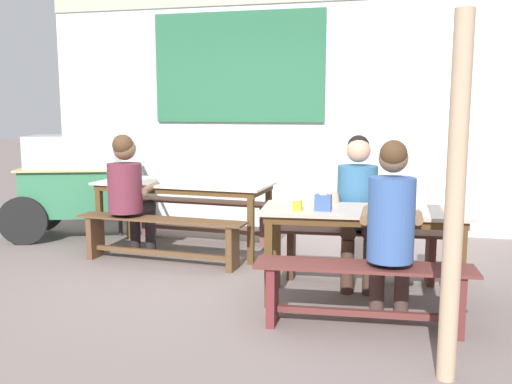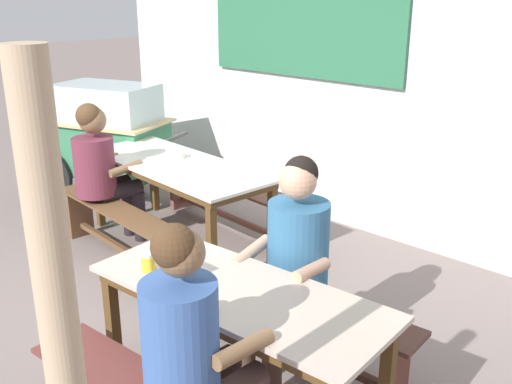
{
  "view_description": "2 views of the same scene",
  "coord_description": "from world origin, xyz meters",
  "px_view_note": "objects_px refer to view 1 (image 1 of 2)",
  "views": [
    {
      "loc": [
        1.43,
        -4.52,
        1.52
      ],
      "look_at": [
        0.26,
        0.38,
        0.76
      ],
      "focal_mm": 38.93,
      "sensor_mm": 36.0,
      "label": 1
    },
    {
      "loc": [
        3.07,
        -2.0,
        2.15
      ],
      "look_at": [
        0.4,
        0.84,
        0.79
      ],
      "focal_mm": 41.25,
      "sensor_mm": 36.0,
      "label": 2
    }
  ],
  "objects_px": {
    "dining_table_near": "(362,220)",
    "person_near_front": "(391,223)",
    "bench_near_back": "(360,247)",
    "person_right_near_table": "(358,200)",
    "bench_far_front": "(161,234)",
    "food_cart": "(74,179)",
    "dining_table_far": "(184,189)",
    "soup_bowl": "(177,178)",
    "tissue_box": "(323,202)",
    "bench_near_front": "(363,287)",
    "condiment_jar": "(297,204)",
    "wooden_support_post": "(455,202)",
    "person_left_back_turned": "(128,188)",
    "bench_far_back": "(205,214)"
  },
  "relations": [
    {
      "from": "dining_table_near",
      "to": "bench_near_back",
      "type": "xyz_separation_m",
      "value": [
        -0.04,
        0.56,
        -0.36
      ]
    },
    {
      "from": "dining_table_far",
      "to": "person_near_front",
      "type": "relative_size",
      "value": 1.46
    },
    {
      "from": "bench_near_back",
      "to": "tissue_box",
      "type": "height_order",
      "value": "tissue_box"
    },
    {
      "from": "dining_table_near",
      "to": "food_cart",
      "type": "xyz_separation_m",
      "value": [
        -3.44,
        1.5,
        0.04
      ]
    },
    {
      "from": "bench_near_front",
      "to": "food_cart",
      "type": "height_order",
      "value": "food_cart"
    },
    {
      "from": "bench_near_front",
      "to": "wooden_support_post",
      "type": "bearing_deg",
      "value": -52.04
    },
    {
      "from": "person_right_near_table",
      "to": "wooden_support_post",
      "type": "relative_size",
      "value": 0.64
    },
    {
      "from": "dining_table_near",
      "to": "wooden_support_post",
      "type": "relative_size",
      "value": 0.79
    },
    {
      "from": "wooden_support_post",
      "to": "person_left_back_turned",
      "type": "bearing_deg",
      "value": 146.23
    },
    {
      "from": "dining_table_near",
      "to": "wooden_support_post",
      "type": "bearing_deg",
      "value": -65.72
    },
    {
      "from": "dining_table_far",
      "to": "bench_far_front",
      "type": "bearing_deg",
      "value": -94.4
    },
    {
      "from": "condiment_jar",
      "to": "wooden_support_post",
      "type": "height_order",
      "value": "wooden_support_post"
    },
    {
      "from": "bench_near_front",
      "to": "bench_far_back",
      "type": "bearing_deg",
      "value": 129.87
    },
    {
      "from": "bench_far_front",
      "to": "dining_table_far",
      "type": "bearing_deg",
      "value": 85.6
    },
    {
      "from": "tissue_box",
      "to": "condiment_jar",
      "type": "xyz_separation_m",
      "value": [
        -0.19,
        -0.05,
        -0.02
      ]
    },
    {
      "from": "dining_table_near",
      "to": "person_left_back_turned",
      "type": "xyz_separation_m",
      "value": [
        -2.36,
        0.74,
        0.07
      ]
    },
    {
      "from": "food_cart",
      "to": "tissue_box",
      "type": "xyz_separation_m",
      "value": [
        3.15,
        -1.63,
        0.11
      ]
    },
    {
      "from": "bench_near_back",
      "to": "person_right_near_table",
      "type": "height_order",
      "value": "person_right_near_table"
    },
    {
      "from": "bench_near_back",
      "to": "person_left_back_turned",
      "type": "relative_size",
      "value": 1.16
    },
    {
      "from": "bench_near_back",
      "to": "person_near_front",
      "type": "xyz_separation_m",
      "value": [
        0.26,
        -1.03,
        0.44
      ]
    },
    {
      "from": "tissue_box",
      "to": "dining_table_near",
      "type": "bearing_deg",
      "value": 23.32
    },
    {
      "from": "person_near_front",
      "to": "person_left_back_turned",
      "type": "bearing_deg",
      "value": 154.72
    },
    {
      "from": "bench_far_front",
      "to": "dining_table_near",
      "type": "bearing_deg",
      "value": -18.11
    },
    {
      "from": "food_cart",
      "to": "person_near_front",
      "type": "relative_size",
      "value": 1.29
    },
    {
      "from": "dining_table_far",
      "to": "person_left_back_turned",
      "type": "xyz_separation_m",
      "value": [
        -0.42,
        -0.46,
        0.06
      ]
    },
    {
      "from": "bench_far_front",
      "to": "condiment_jar",
      "type": "relative_size",
      "value": 18.23
    },
    {
      "from": "bench_near_back",
      "to": "wooden_support_post",
      "type": "relative_size",
      "value": 0.72
    },
    {
      "from": "tissue_box",
      "to": "bench_near_front",
      "type": "bearing_deg",
      "value": -51.96
    },
    {
      "from": "dining_table_near",
      "to": "person_near_front",
      "type": "distance_m",
      "value": 0.53
    },
    {
      "from": "bench_near_back",
      "to": "wooden_support_post",
      "type": "bearing_deg",
      "value": -71.69
    },
    {
      "from": "tissue_box",
      "to": "food_cart",
      "type": "bearing_deg",
      "value": 152.6
    },
    {
      "from": "dining_table_near",
      "to": "soup_bowl",
      "type": "bearing_deg",
      "value": 147.85
    },
    {
      "from": "soup_bowl",
      "to": "person_left_back_turned",
      "type": "bearing_deg",
      "value": -118.91
    },
    {
      "from": "bench_near_front",
      "to": "condiment_jar",
      "type": "distance_m",
      "value": 0.82
    },
    {
      "from": "bench_near_back",
      "to": "condiment_jar",
      "type": "xyz_separation_m",
      "value": [
        -0.45,
        -0.73,
        0.49
      ]
    },
    {
      "from": "dining_table_near",
      "to": "soup_bowl",
      "type": "distance_m",
      "value": 2.43
    },
    {
      "from": "bench_near_front",
      "to": "tissue_box",
      "type": "relative_size",
      "value": 10.38
    },
    {
      "from": "bench_far_front",
      "to": "food_cart",
      "type": "xyz_separation_m",
      "value": [
        -1.46,
        0.86,
        0.41
      ]
    },
    {
      "from": "bench_far_front",
      "to": "food_cart",
      "type": "bearing_deg",
      "value": 149.64
    },
    {
      "from": "person_left_back_turned",
      "to": "dining_table_near",
      "type": "bearing_deg",
      "value": -17.44
    },
    {
      "from": "bench_far_back",
      "to": "food_cart",
      "type": "distance_m",
      "value": 1.62
    },
    {
      "from": "person_right_near_table",
      "to": "person_left_back_turned",
      "type": "xyz_separation_m",
      "value": [
        -2.29,
        0.26,
        -0.0
      ]
    },
    {
      "from": "food_cart",
      "to": "tissue_box",
      "type": "height_order",
      "value": "food_cart"
    },
    {
      "from": "wooden_support_post",
      "to": "bench_far_back",
      "type": "bearing_deg",
      "value": 129.46
    },
    {
      "from": "dining_table_far",
      "to": "person_left_back_turned",
      "type": "distance_m",
      "value": 0.63
    },
    {
      "from": "dining_table_far",
      "to": "person_near_front",
      "type": "distance_m",
      "value": 2.73
    },
    {
      "from": "dining_table_far",
      "to": "condiment_jar",
      "type": "relative_size",
      "value": 19.82
    },
    {
      "from": "person_right_near_table",
      "to": "wooden_support_post",
      "type": "distance_m",
      "value": 1.81
    },
    {
      "from": "condiment_jar",
      "to": "wooden_support_post",
      "type": "relative_size",
      "value": 0.05
    },
    {
      "from": "bench_far_front",
      "to": "person_left_back_turned",
      "type": "bearing_deg",
      "value": 166.08
    }
  ]
}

